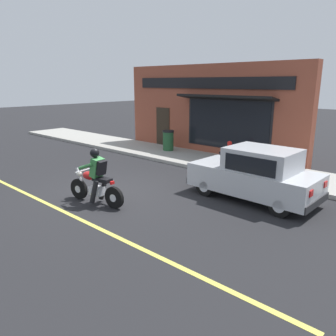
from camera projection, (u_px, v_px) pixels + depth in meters
ground_plane at (111, 193)px, 10.26m from camera, size 80.00×80.00×0.00m
sidewalk_curb at (159, 152)px, 16.03m from camera, size 2.60×22.00×0.14m
lane_stripe at (12, 187)px, 10.91m from camera, size 0.12×19.80×0.01m
storefront_building at (209, 110)px, 15.44m from camera, size 1.25×9.77×4.20m
motorcycle_with_rider at (96, 181)px, 9.26m from camera, size 0.66×2.01×1.62m
car_hatchback at (255, 175)px, 9.56m from camera, size 1.73×3.82×1.57m
traffic_cone at (285, 164)px, 12.22m from camera, size 0.36×0.36×0.60m
fire_hydrant at (229, 152)px, 13.70m from camera, size 0.36×0.24×0.88m
trash_bin at (168, 140)px, 16.00m from camera, size 0.56×0.56×0.98m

